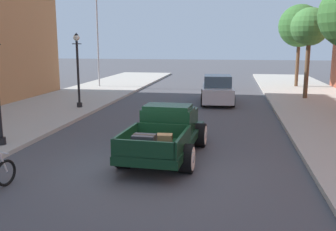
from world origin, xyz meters
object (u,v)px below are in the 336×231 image
object	(u,v)px
hotrod_truck_dark_green	(167,131)
street_tree_farthest	(300,26)
car_background_silver	(217,90)
street_lamp_far	(78,65)
flagpole	(100,12)
street_tree_third	(310,27)

from	to	relation	value
hotrod_truck_dark_green	street_tree_farthest	size ratio (longest dim) A/B	0.80
hotrod_truck_dark_green	car_background_silver	world-z (taller)	car_background_silver
street_lamp_far	flagpole	xyz separation A→B (m)	(-2.19, 9.58, 3.39)
car_background_silver	street_tree_third	world-z (taller)	street_tree_third
flagpole	street_tree_third	size ratio (longest dim) A/B	1.69
flagpole	street_tree_third	distance (m)	15.17
car_background_silver	street_lamp_far	bearing A→B (deg)	-153.77
hotrod_truck_dark_green	street_tree_farthest	world-z (taller)	street_tree_farthest
street_lamp_far	flagpole	distance (m)	10.40
car_background_silver	street_tree_third	bearing A→B (deg)	20.97
car_background_silver	street_lamp_far	xyz separation A→B (m)	(-7.07, -3.48, 1.62)
flagpole	street_tree_farthest	world-z (taller)	flagpole
hotrod_truck_dark_green	street_tree_third	size ratio (longest dim) A/B	0.92
hotrod_truck_dark_green	street_tree_farthest	bearing A→B (deg)	70.17
hotrod_truck_dark_green	street_lamp_far	distance (m)	9.36
car_background_silver	street_tree_farthest	xyz separation A→B (m)	(5.78, 8.61, 3.98)
street_tree_third	flagpole	bearing A→B (deg)	164.37
car_background_silver	street_tree_third	size ratio (longest dim) A/B	0.81
car_background_silver	hotrod_truck_dark_green	bearing A→B (deg)	-96.06
hotrod_truck_dark_green	car_background_silver	size ratio (longest dim) A/B	1.13
street_tree_third	street_tree_farthest	size ratio (longest dim) A/B	0.87
flagpole	street_tree_third	bearing A→B (deg)	-15.63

